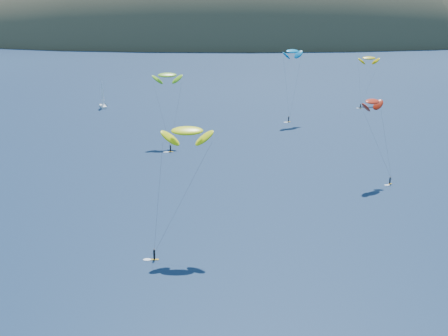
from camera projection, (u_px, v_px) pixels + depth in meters
name	position (u px, v px, depth m)	size (l,w,h in m)	color
island	(263.00, 49.00, 596.06)	(730.00, 300.00, 210.00)	#3D3526
sailboat	(103.00, 105.00, 239.89)	(8.65, 7.74, 10.32)	white
kitesurfer_2	(187.00, 131.00, 105.71)	(10.56, 8.98, 23.02)	orange
kitesurfer_3	(167.00, 75.00, 180.11)	(8.84, 14.80, 22.25)	orange
kitesurfer_4	(293.00, 51.00, 209.32)	(8.90, 7.97, 26.08)	orange
kitesurfer_9	(372.00, 102.00, 144.08)	(8.63, 8.42, 20.82)	orange
kitesurfer_11	(369.00, 58.00, 245.02)	(9.84, 14.04, 20.04)	orange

